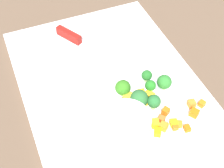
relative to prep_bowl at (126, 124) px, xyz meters
The scene contains 28 objects.
ground_plane 0.12m from the prep_bowl, behind, with size 4.00×4.00×0.00m, color brown.
cutting_board 0.12m from the prep_bowl, behind, with size 0.56×0.39×0.01m, color white.
prep_bowl is the anchor object (origin of this frame).
chef_knife 0.26m from the prep_bowl, behind, with size 0.29×0.18×0.02m.
carrot_dice_0 0.08m from the prep_bowl, 69.88° to the left, with size 0.01×0.02×0.02m, color orange.
carrot_dice_1 0.18m from the prep_bowl, 88.19° to the left, with size 0.01×0.01×0.01m, color orange.
carrot_dice_2 0.10m from the prep_bowl, 93.25° to the left, with size 0.01×0.01×0.01m, color orange.
carrot_dice_3 0.16m from the prep_bowl, 90.77° to the left, with size 0.01×0.01×0.01m, color orange.
carrot_dice_4 0.10m from the prep_bowl, 69.05° to the left, with size 0.01×0.01×0.01m, color orange.
carrot_dice_5 0.15m from the prep_bowl, 81.87° to the left, with size 0.02×0.02×0.01m, color orange.
carrot_dice_6 0.13m from the prep_bowl, 67.59° to the left, with size 0.01×0.01×0.01m, color orange.
carrot_dice_7 0.11m from the prep_bowl, 72.80° to the left, with size 0.01×0.01×0.01m, color orange.
carrot_dice_8 0.08m from the prep_bowl, 84.85° to the left, with size 0.01×0.01×0.01m, color orange.
pepper_dice_0 0.06m from the prep_bowl, 76.98° to the left, with size 0.01×0.02×0.01m, color yellow.
pepper_dice_1 0.10m from the prep_bowl, 114.52° to the left, with size 0.01×0.01×0.01m, color yellow.
pepper_dice_2 0.10m from the prep_bowl, 124.66° to the left, with size 0.01×0.02×0.02m, color yellow.
pepper_dice_3 0.08m from the prep_bowl, 153.24° to the left, with size 0.02×0.02×0.02m, color yellow.
pepper_dice_4 0.10m from the prep_bowl, 134.98° to the left, with size 0.02×0.02×0.02m, color yellow.
pepper_dice_5 0.08m from the prep_bowl, 126.55° to the left, with size 0.02×0.02×0.01m, color yellow.
pepper_dice_6 0.07m from the prep_bowl, 58.58° to the left, with size 0.02×0.01×0.01m, color yellow.
pepper_dice_7 0.08m from the prep_bowl, 137.91° to the left, with size 0.02×0.01×0.01m, color yellow.
pepper_dice_8 0.10m from the prep_bowl, 74.78° to the left, with size 0.02×0.01×0.01m, color yellow.
broccoli_floret_0 0.14m from the prep_bowl, 119.09° to the left, with size 0.03×0.03×0.04m.
broccoli_floret_1 0.08m from the prep_bowl, 109.99° to the left, with size 0.03×0.03×0.04m.
broccoli_floret_2 0.14m from the prep_bowl, 136.36° to the left, with size 0.02×0.02×0.03m.
broccoli_floret_3 0.09m from the prep_bowl, 159.87° to the left, with size 0.03×0.03×0.04m.
broccoli_floret_4 0.12m from the prep_bowl, 128.12° to the left, with size 0.02×0.02×0.03m.
broccoli_floret_5 0.07m from the prep_bowl, 132.42° to the left, with size 0.04×0.04×0.04m.
Camera 1 is at (0.46, -0.19, 0.58)m, focal length 53.86 mm.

